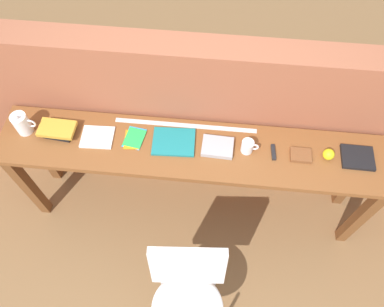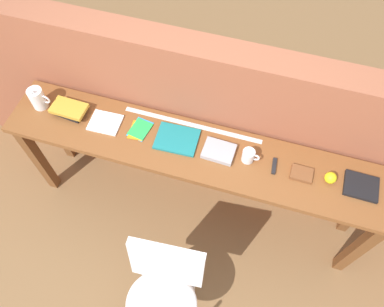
# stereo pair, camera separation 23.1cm
# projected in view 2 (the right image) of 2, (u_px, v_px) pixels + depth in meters

# --- Properties ---
(ground_plane) EXTENTS (40.00, 40.00, 0.00)m
(ground_plane) POSITION_uv_depth(u_px,v_px,m) (183.00, 238.00, 2.96)
(ground_plane) COLOR brown
(brick_wall_back) EXTENTS (6.00, 0.20, 1.42)m
(brick_wall_back) POSITION_uv_depth(u_px,v_px,m) (208.00, 122.00, 2.67)
(brick_wall_back) COLOR #935138
(brick_wall_back) RESTS_ON ground
(sideboard) EXTENTS (2.50, 0.44, 0.88)m
(sideboard) POSITION_uv_depth(u_px,v_px,m) (194.00, 160.00, 2.47)
(sideboard) COLOR brown
(sideboard) RESTS_ON ground
(chair_white_moulded) EXTENTS (0.47, 0.49, 0.89)m
(chair_white_moulded) POSITION_uv_depth(u_px,v_px,m) (163.00, 290.00, 2.25)
(chair_white_moulded) COLOR white
(chair_white_moulded) RESTS_ON ground
(pitcher_white) EXTENTS (0.14, 0.10, 0.18)m
(pitcher_white) POSITION_uv_depth(u_px,v_px,m) (38.00, 98.00, 2.46)
(pitcher_white) COLOR white
(pitcher_white) RESTS_ON sideboard
(book_stack_leftmost) EXTENTS (0.23, 0.15, 0.06)m
(book_stack_leftmost) POSITION_uv_depth(u_px,v_px,m) (70.00, 109.00, 2.47)
(book_stack_leftmost) COLOR black
(book_stack_leftmost) RESTS_ON sideboard
(magazine_cycling) EXTENTS (0.21, 0.17, 0.01)m
(magazine_cycling) POSITION_uv_depth(u_px,v_px,m) (105.00, 123.00, 2.45)
(magazine_cycling) COLOR white
(magazine_cycling) RESTS_ON sideboard
(pamphlet_pile_colourful) EXTENTS (0.14, 0.18, 0.01)m
(pamphlet_pile_colourful) POSITION_uv_depth(u_px,v_px,m) (139.00, 129.00, 2.42)
(pamphlet_pile_colourful) COLOR #3399D8
(pamphlet_pile_colourful) RESTS_ON sideboard
(book_open_centre) EXTENTS (0.28, 0.22, 0.02)m
(book_open_centre) POSITION_uv_depth(u_px,v_px,m) (177.00, 139.00, 2.38)
(book_open_centre) COLOR #19757A
(book_open_centre) RESTS_ON sideboard
(book_grey_hardcover) EXTENTS (0.20, 0.16, 0.03)m
(book_grey_hardcover) POSITION_uv_depth(u_px,v_px,m) (219.00, 151.00, 2.32)
(book_grey_hardcover) COLOR #9E9EA3
(book_grey_hardcover) RESTS_ON sideboard
(mug) EXTENTS (0.11, 0.08, 0.09)m
(mug) POSITION_uv_depth(u_px,v_px,m) (249.00, 156.00, 2.27)
(mug) COLOR white
(mug) RESTS_ON sideboard
(multitool_folded) EXTENTS (0.03, 0.11, 0.02)m
(multitool_folded) POSITION_uv_depth(u_px,v_px,m) (274.00, 166.00, 2.28)
(multitool_folded) COLOR black
(multitool_folded) RESTS_ON sideboard
(leather_journal_brown) EXTENTS (0.13, 0.10, 0.02)m
(leather_journal_brown) POSITION_uv_depth(u_px,v_px,m) (302.00, 174.00, 2.25)
(leather_journal_brown) COLOR brown
(leather_journal_brown) RESTS_ON sideboard
(sports_ball_small) EXTENTS (0.07, 0.07, 0.07)m
(sports_ball_small) POSITION_uv_depth(u_px,v_px,m) (331.00, 178.00, 2.21)
(sports_ball_small) COLOR yellow
(sports_ball_small) RESTS_ON sideboard
(book_repair_rightmost) EXTENTS (0.20, 0.17, 0.02)m
(book_repair_rightmost) POSITION_uv_depth(u_px,v_px,m) (361.00, 186.00, 2.21)
(book_repair_rightmost) COLOR black
(book_repair_rightmost) RESTS_ON sideboard
(ruler_metal_back_edge) EXTENTS (0.93, 0.03, 0.00)m
(ruler_metal_back_edge) POSITION_uv_depth(u_px,v_px,m) (192.00, 125.00, 2.45)
(ruler_metal_back_edge) COLOR silver
(ruler_metal_back_edge) RESTS_ON sideboard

